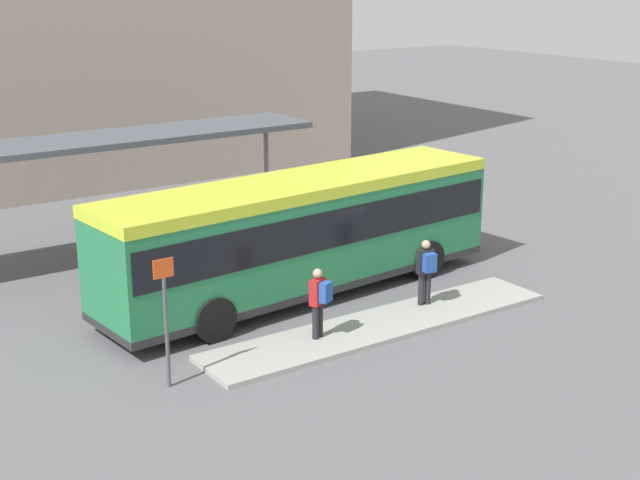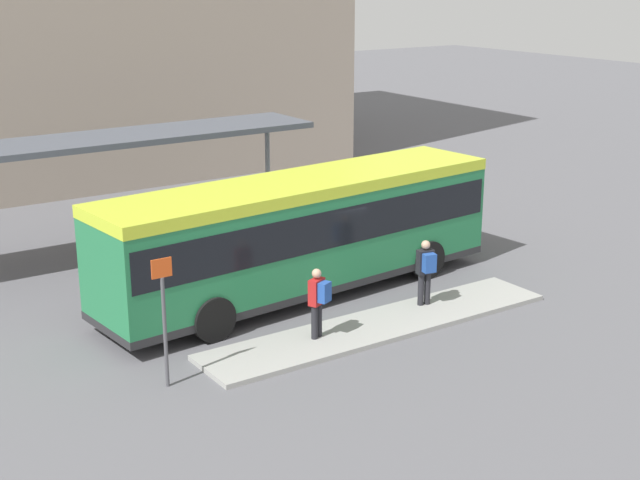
{
  "view_description": "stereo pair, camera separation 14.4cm",
  "coord_description": "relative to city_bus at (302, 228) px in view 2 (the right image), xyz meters",
  "views": [
    {
      "loc": [
        -12.26,
        -18.76,
        8.31
      ],
      "look_at": [
        0.57,
        0.0,
        1.42
      ],
      "focal_mm": 50.0,
      "sensor_mm": 36.0,
      "label": 1
    },
    {
      "loc": [
        -12.14,
        -18.84,
        8.31
      ],
      "look_at": [
        0.57,
        0.0,
        1.42
      ],
      "focal_mm": 50.0,
      "sensor_mm": 36.0,
      "label": 2
    }
  ],
  "objects": [
    {
      "name": "ground_plane",
      "position": [
        -0.01,
        -0.0,
        -1.84
      ],
      "size": [
        120.0,
        120.0,
        0.0
      ],
      "primitive_type": "plane",
      "color": "#5B5B60"
    },
    {
      "name": "curb_island",
      "position": [
        0.29,
        -3.02,
        -1.78
      ],
      "size": [
        9.41,
        1.8,
        0.12
      ],
      "color": "#9E9E99",
      "rests_on": "ground_plane"
    },
    {
      "name": "city_bus",
      "position": [
        0.0,
        0.0,
        0.0
      ],
      "size": [
        11.59,
        3.46,
        3.16
      ],
      "rotation": [
        0.0,
        0.0,
        0.09
      ],
      "color": "#237A47",
      "rests_on": "ground_plane"
    },
    {
      "name": "pedestrian_waiting",
      "position": [
        1.98,
        -2.68,
        -0.74
      ],
      "size": [
        0.45,
        0.49,
        1.71
      ],
      "rotation": [
        0.0,
        0.0,
        1.37
      ],
      "color": "#232328",
      "rests_on": "curb_island"
    },
    {
      "name": "pedestrian_companion",
      "position": [
        -1.46,
        -2.92,
        -0.76
      ],
      "size": [
        0.5,
        0.53,
        1.68
      ],
      "rotation": [
        0.0,
        0.0,
        1.99
      ],
      "color": "#232328",
      "rests_on": "curb_island"
    },
    {
      "name": "bicycle_orange",
      "position": [
        8.27,
        3.83,
        -1.48
      ],
      "size": [
        0.48,
        1.66,
        0.72
      ],
      "rotation": [
        0.0,
        0.0,
        1.57
      ],
      "color": "black",
      "rests_on": "ground_plane"
    },
    {
      "name": "bicycle_yellow",
      "position": [
        8.28,
        4.58,
        -1.47
      ],
      "size": [
        0.48,
        1.74,
        0.75
      ],
      "rotation": [
        0.0,
        0.0,
        1.49
      ],
      "color": "black",
      "rests_on": "ground_plane"
    },
    {
      "name": "bicycle_red",
      "position": [
        8.18,
        5.32,
        -1.48
      ],
      "size": [
        0.48,
        1.66,
        0.72
      ],
      "rotation": [
        0.0,
        0.0,
        -1.69
      ],
      "color": "black",
      "rests_on": "ground_plane"
    },
    {
      "name": "bicycle_blue",
      "position": [
        8.29,
        6.07,
        -1.5
      ],
      "size": [
        0.48,
        1.57,
        0.68
      ],
      "rotation": [
        0.0,
        0.0,
        -1.58
      ],
      "color": "black",
      "rests_on": "ground_plane"
    },
    {
      "name": "station_shelter",
      "position": [
        -3.01,
        6.14,
        1.66
      ],
      "size": [
        13.21,
        2.56,
        3.65
      ],
      "color": "#4C515B",
      "rests_on": "ground_plane"
    },
    {
      "name": "platform_sign",
      "position": [
        -5.33,
        -3.06,
        -0.28
      ],
      "size": [
        0.44,
        0.08,
        2.8
      ],
      "color": "#4C4C51",
      "rests_on": "ground_plane"
    }
  ]
}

